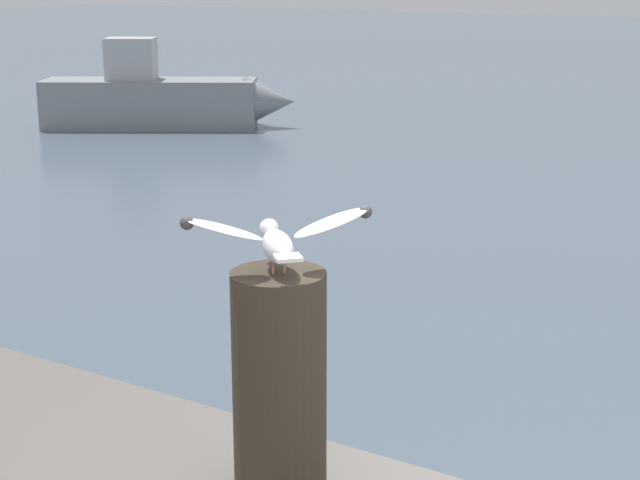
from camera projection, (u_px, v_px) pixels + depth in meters
The scene contains 3 objects.
mooring_post at pixel (279, 384), 3.28m from camera, with size 0.31×0.31×0.77m, color #382D23.
seagull at pixel (277, 238), 3.16m from camera, with size 0.49×0.51×0.21m.
boat_grey at pixel (169, 99), 18.57m from camera, with size 4.49×3.29×1.65m.
Camera 1 is at (0.72, -2.90, 2.88)m, focal length 56.14 mm.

